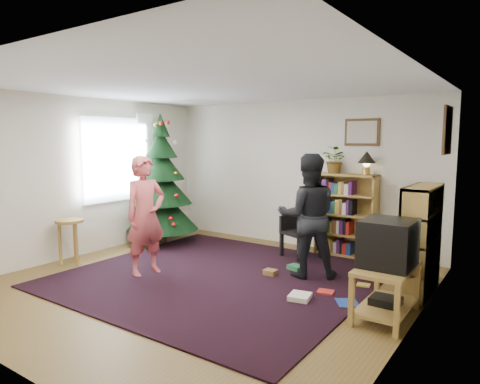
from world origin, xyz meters
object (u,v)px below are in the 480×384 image
Objects in this scene: picture_back at (362,132)px; person_standing at (146,216)px; bookshelf_back at (346,214)px; crt_tv at (388,243)px; potted_plant at (335,160)px; stool at (70,229)px; bookshelf_right at (421,239)px; tv_stand at (386,287)px; picture_right at (448,130)px; armchair at (304,227)px; table_lamp at (367,159)px; person_by_chair at (308,216)px; christmas_tree at (162,190)px.

picture_back is 0.34× the size of person_standing.
bookshelf_back reaches higher than crt_tv.
crt_tv is at bearing -55.56° from potted_plant.
bookshelf_right is at bearing 19.86° from stool.
picture_right is at bearing 80.38° from tv_stand.
tv_stand is at bearing -55.51° from potted_plant.
picture_back reaches higher than bookshelf_back.
picture_back is 0.61× the size of armchair.
picture_back reaches higher than stool.
bookshelf_right is at bearing -47.23° from table_lamp.
picture_back is 2.17m from bookshelf_right.
picture_right is 0.36× the size of person_by_chair.
bookshelf_right reaches higher than crt_tv.
christmas_tree is 6.30× the size of table_lamp.
person_standing is (1.30, 0.29, 0.30)m from stool.
armchair is at bearing -149.39° from table_lamp.
picture_right is at bearing -13.67° from bookshelf_right.
bookshelf_back is 1.78m from bookshelf_right.
crt_tv is at bearing -99.73° from picture_right.
picture_back is 1.26× the size of potted_plant.
picture_back is 0.92× the size of picture_right.
potted_plant is at bearing 43.05° from stool.
armchair is 2.06× the size of potted_plant.
table_lamp is at bearing 38.66° from stool.
stool is 4.58m from table_lamp.
stool is (-2.68, -2.31, 0.04)m from armchair.
person_standing is 0.98× the size of person_by_chair.
armchair is 2.47× the size of table_lamp.
picture_back is 0.24× the size of christmas_tree.
person_by_chair is (-0.02, -1.35, 0.16)m from bookshelf_back.
bookshelf_right reaches higher than stool.
bookshelf_right is at bearing 82.63° from crt_tv.
bookshelf_back is 2.46m from tv_stand.
stool is 1.37m from person_standing.
person_standing reaches higher than stool.
picture_right is 0.67× the size of armchair.
armchair is (-1.99, 0.12, -1.47)m from picture_right.
bookshelf_back reaches higher than tv_stand.
crt_tv is at bearing 8.89° from stool.
picture_back is at bearing 115.58° from crt_tv.
table_lamp is (-1.19, 0.59, -0.40)m from picture_right.
person_by_chair reaches higher than bookshelf_right.
person_standing is at bearing -100.39° from armchair.
picture_back reaches higher than bookshelf_right.
person_by_chair reaches higher than person_standing.
armchair is at bearing 70.09° from bookshelf_right.
person_standing is (-3.12, -0.40, 0.49)m from tv_stand.
person_by_chair is at bearing -46.28° from person_standing.
potted_plant is (1.68, 2.49, 0.71)m from person_standing.
tv_stand is at bearing -99.62° from picture_right.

